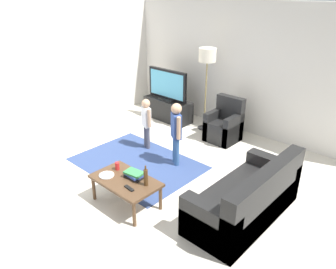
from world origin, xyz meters
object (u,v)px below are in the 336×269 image
Objects in this scene: child_near_tv at (146,119)px; book_stack at (134,175)px; tv_stand at (168,110)px; armchair at (225,126)px; tv at (167,85)px; child_center at (176,128)px; couch at (249,201)px; soda_can at (117,166)px; bottle at (146,177)px; tv_remote at (129,188)px; coffee_table at (126,182)px; floor_lamp at (207,60)px; plate at (107,175)px.

child_near_tv is 1.81m from book_stack.
tv_stand is at bearing 117.37° from child_near_tv.
armchair reaches higher than book_stack.
tv is 1.22× the size of armchair.
book_stack is at bearing -75.77° from child_center.
armchair is (-1.68, 1.91, 0.01)m from couch.
bottle is at bearing 0.00° from soda_can.
book_stack is (1.17, -1.37, -0.14)m from child_near_tv.
couch is at bearing 29.39° from book_stack.
child_near_tv reaches higher than book_stack.
book_stack is 0.96× the size of bottle.
soda_can is at bearing -61.05° from tv_stand.
tv_remote is (2.06, -2.97, -0.42)m from tv.
soda_can is at bearing 161.57° from coffee_table.
child_near_tv is at bearing -62.63° from tv_stand.
couch is 1.74m from coffee_table.
child_center is 3.75× the size of bottle.
tv_remote reaches higher than coffee_table.
child_center is 1.46m from coffee_table.
book_stack is 1.72× the size of tv_remote.
armchair is 3.08× the size of book_stack.
tv is at bearing 129.90° from tv_remote.
child_near_tv reaches higher than coffee_table.
couch is 1.64m from tv_remote.
tv_stand is 0.60m from tv.
bottle reaches higher than tv_stand.
child_center reaches higher than coffee_table.
bottle is at bearing -44.02° from child_near_tv.
tv_remote is at bearing -114.44° from bottle.
book_stack is (0.32, -1.27, -0.22)m from child_center.
tv_stand is 1.20× the size of child_near_tv.
floor_lamp reaches higher than tv.
coffee_table is at bearing -85.81° from armchair.
tv reaches higher than armchair.
soda_can reaches higher than coffee_table.
child_near_tv is 0.88× the size of child_center.
soda_can reaches higher than book_stack.
child_center is at bearing 114.56° from bottle.
child_near_tv is 8.37× the size of soda_can.
child_center reaches higher than plate.
book_stack is at bearing 3.25° from soda_can.
tv is 5.00× the size of plate.
coffee_table is 0.26m from tv_remote.
bottle is at bearing 70.81° from tv_remote.
plate is at bearing -174.74° from tv_remote.
couch reaches higher than tv_remote.
plate is (1.56, -2.97, -0.42)m from tv.
floor_lamp is 1.82m from child_near_tv.
floor_lamp is at bearing 114.36° from tv_remote.
tv is (0.00, -0.02, 0.60)m from tv_stand.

